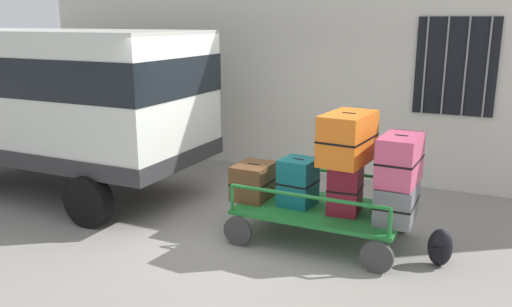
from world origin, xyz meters
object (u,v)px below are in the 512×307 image
Objects in this scene: suitcase_center_bottom at (345,188)px; suitcase_midright_middle at (400,160)px; suitcase_left_bottom at (254,181)px; luggage_cart at (321,213)px; suitcase_midleft_bottom at (298,182)px; van at (53,93)px; suitcase_center_middle at (348,138)px; suitcase_midright_bottom at (397,202)px; backpack at (440,248)px.

suitcase_center_bottom is 0.86× the size of suitcase_midright_middle.
suitcase_left_bottom is at bearing -178.69° from suitcase_midright_middle.
luggage_cart is 3.45× the size of suitcase_midleft_bottom.
suitcase_left_bottom is 0.98× the size of suitcase_midleft_bottom.
van reaches higher than suitcase_center_middle.
suitcase_center_bottom is 0.61m from suitcase_center_middle.
suitcase_midleft_bottom is 0.70× the size of suitcase_center_middle.
suitcase_midright_bottom is 1.01× the size of suitcase_midright_middle.
suitcase_left_bottom is 1.41m from suitcase_center_middle.
suitcase_left_bottom reaches higher than suitcase_midright_bottom.
suitcase_left_bottom is 0.68× the size of suitcase_center_middle.
suitcase_midright_bottom is at bearing -90.00° from suitcase_midright_middle.
suitcase_midright_middle is (0.92, 0.02, 0.79)m from luggage_cart.
luggage_cart is at bearing 2.38° from suitcase_midleft_bottom.
suitcase_midleft_bottom is 0.83× the size of suitcase_midright_middle.
suitcase_midright_middle is at bearing 2.51° from suitcase_center_middle.
suitcase_left_bottom is 0.62m from suitcase_midleft_bottom.
van is 4.66m from luggage_cart.
suitcase_center_middle is at bearing -1.59° from van.
suitcase_left_bottom is 1.34× the size of backpack.
van reaches higher than suitcase_left_bottom.
suitcase_left_bottom is at bearing -178.47° from luggage_cart.
suitcase_midright_bottom is (0.92, 0.00, 0.29)m from luggage_cart.
suitcase_midright_bottom is 0.69m from backpack.
backpack is (2.38, -0.11, -0.43)m from suitcase_left_bottom.
suitcase_center_bottom reaches higher than suitcase_left_bottom.
suitcase_center_middle reaches higher than suitcase_midleft_bottom.
suitcase_midleft_bottom is (4.19, -0.14, -0.86)m from van.
suitcase_midleft_bottom reaches higher than luggage_cart.
suitcase_center_bottom is (0.31, -0.02, 0.38)m from luggage_cart.
van is at bearing 178.26° from suitcase_center_bottom.
suitcase_center_bottom is 0.72× the size of suitcase_center_middle.
suitcase_midleft_bottom reaches higher than backpack.
suitcase_left_bottom is 2.42m from backpack.
van is 5.64× the size of suitcase_center_middle.
suitcase_center_bottom is (0.61, -0.01, 0.01)m from suitcase_midleft_bottom.
suitcase_center_bottom is 1.42× the size of backpack.
suitcase_midright_middle is at bearing 90.00° from suitcase_midright_bottom.
suitcase_midright_middle is (0.00, 0.02, 0.51)m from suitcase_midright_bottom.
suitcase_center_middle is 1.96× the size of backpack.
luggage_cart is 1.04m from suitcase_center_middle.
van is 2.34× the size of luggage_cart.
backpack is (1.46, -0.14, -0.13)m from luggage_cart.
luggage_cart is 2.85× the size of suitcase_midright_bottom.
van is at bearing 178.42° from luggage_cart.
suitcase_center_bottom is 0.62m from suitcase_midright_bottom.
suitcase_center_middle is at bearing -1.74° from luggage_cart.
suitcase_midright_middle is at bearing -1.13° from van.
van is 6.73× the size of suitcase_midright_middle.
van is at bearing 177.49° from backpack.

